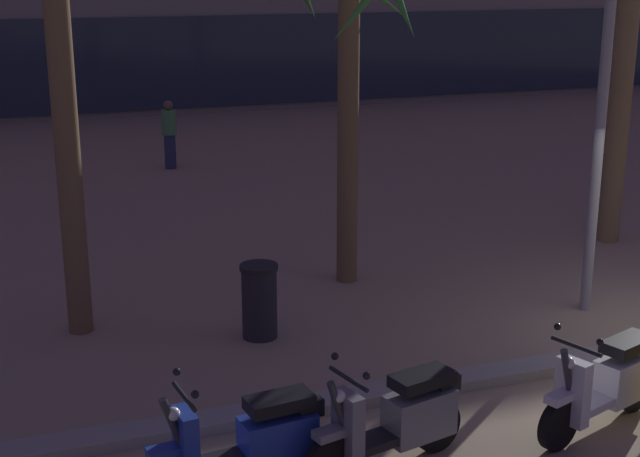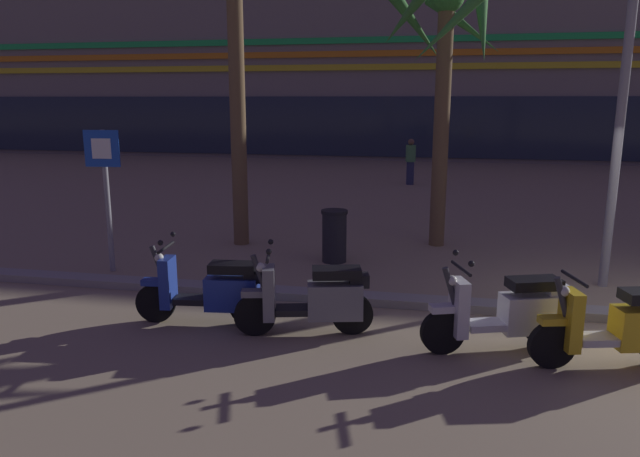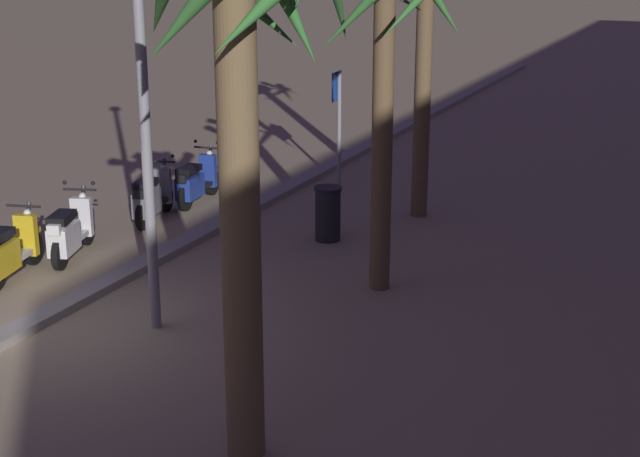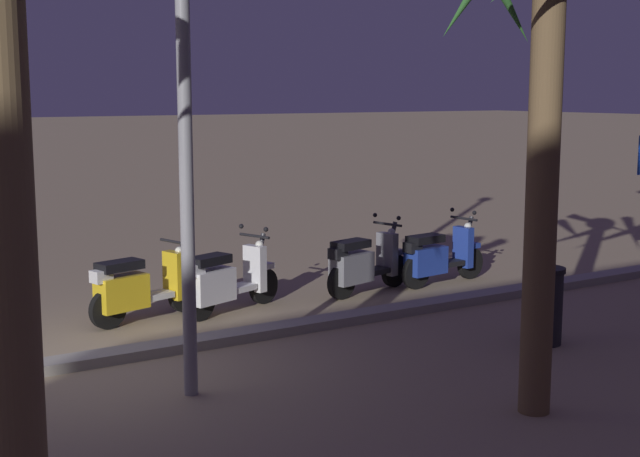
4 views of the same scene
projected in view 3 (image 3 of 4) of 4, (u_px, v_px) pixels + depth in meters
ground_plane at (41, 328)px, 12.29m from camera, size 200.00×200.00×0.00m
curb_strip at (33, 322)px, 12.32m from camera, size 60.00×0.36×0.12m
scooter_blue_second_in_line at (196, 182)px, 18.01m from camera, size 1.77×0.58×1.17m
scooter_grey_mid_rear at (152, 198)px, 16.83m from camera, size 1.71×0.70×1.17m
scooter_white_lead_nearest at (70, 232)px, 14.82m from camera, size 1.73×0.82×1.17m
scooter_yellow_gap_after_mid at (8, 252)px, 13.87m from camera, size 1.74×0.73×1.04m
crossing_sign at (338, 115)px, 19.21m from camera, size 0.60×0.14×2.40m
palm_tree_near_sign at (236, 62)px, 8.12m from camera, size 1.92×1.98×5.26m
palm_tree_mid_walkway at (385, 27)px, 12.61m from camera, size 2.46×2.48×5.11m
litter_bin at (328, 213)px, 15.81m from camera, size 0.48×0.48×0.95m
street_lamp at (139, 21)px, 11.14m from camera, size 0.36×0.36×6.57m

